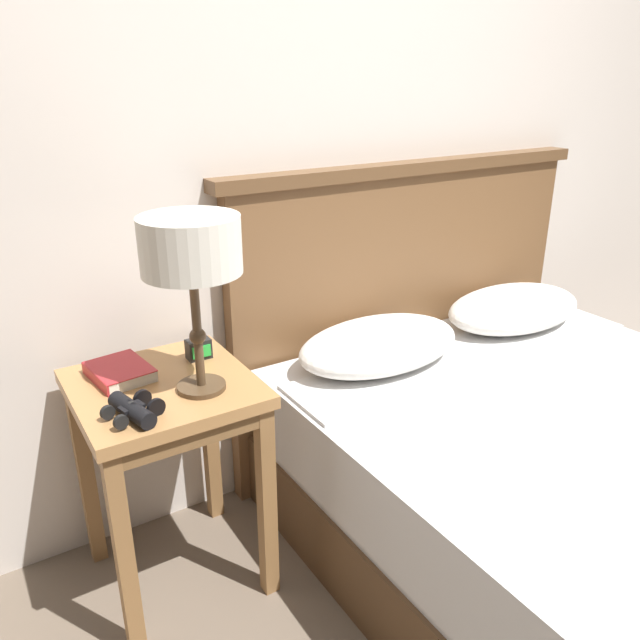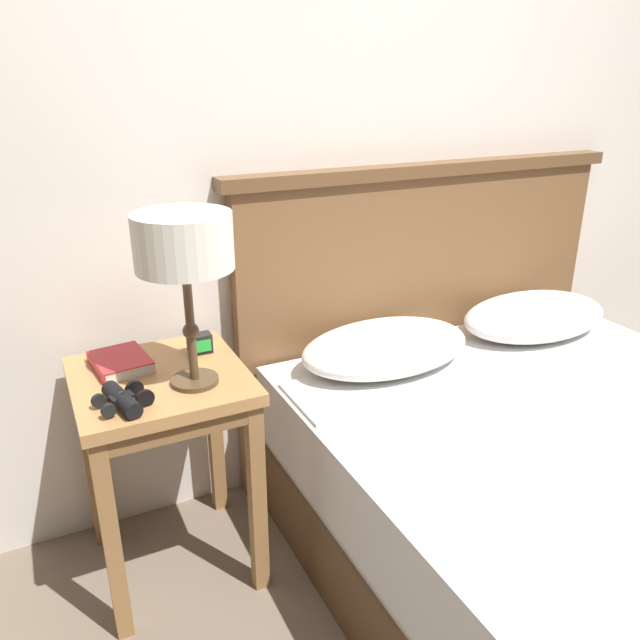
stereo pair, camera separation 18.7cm
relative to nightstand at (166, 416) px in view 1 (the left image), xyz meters
The scene contains 8 objects.
ground_plane 1.05m from the nightstand, 41.45° to the right, with size 20.00×20.00×0.00m, color #6B5B4C.
wall_back 1.04m from the nightstand, 25.42° to the left, with size 8.00×0.06×2.60m.
nightstand is the anchor object (origin of this frame).
bed 1.26m from the nightstand, 29.85° to the right, with size 1.59×1.93×1.16m.
table_lamp 0.50m from the nightstand, 49.22° to the right, with size 0.25×0.25×0.47m.
book_on_nightstand 0.18m from the nightstand, 133.69° to the left, with size 0.17×0.20×0.04m.
binoculars_pair 0.23m from the nightstand, 130.45° to the right, with size 0.15×0.16×0.05m.
alarm_clock 0.22m from the nightstand, 32.73° to the left, with size 0.07×0.05×0.06m.
Camera 1 is at (-1.10, -0.93, 1.46)m, focal length 35.00 mm.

